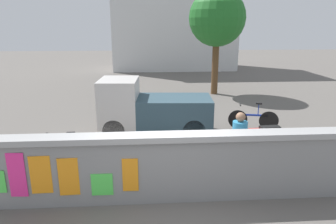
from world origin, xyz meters
TOP-DOWN VIEW (x-y plane):
  - ground at (0.00, 8.00)m, footprint 60.00×60.00m
  - poster_wall at (-0.01, -0.00)m, footprint 7.97×0.42m
  - auto_rickshaw_truck at (-0.24, 4.07)m, footprint 3.70×1.75m
  - motorcycle at (2.92, 2.20)m, footprint 1.90×0.56m
  - bicycle_near at (-2.39, 1.67)m, footprint 1.71×0.44m
  - bicycle_far at (3.35, 4.30)m, footprint 1.67×0.54m
  - person_walking at (1.80, 0.87)m, footprint 0.48×0.48m
  - tree_roadside at (3.21, 10.04)m, footprint 2.82×2.82m
  - building_background at (1.92, 20.06)m, footprint 9.86×4.91m

SIDE VIEW (x-z plane):
  - ground at x=0.00m, z-range 0.00..0.00m
  - bicycle_near at x=-2.39m, z-range -0.11..0.84m
  - bicycle_far at x=3.35m, z-range -0.11..0.84m
  - motorcycle at x=2.92m, z-range 0.03..0.90m
  - poster_wall at x=-0.01m, z-range 0.02..1.48m
  - auto_rickshaw_truck at x=-0.24m, z-range -0.02..1.83m
  - person_walking at x=1.80m, z-range 0.18..1.80m
  - tree_roadside at x=3.21m, z-range 1.18..6.43m
  - building_background at x=1.92m, z-range 0.02..9.07m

